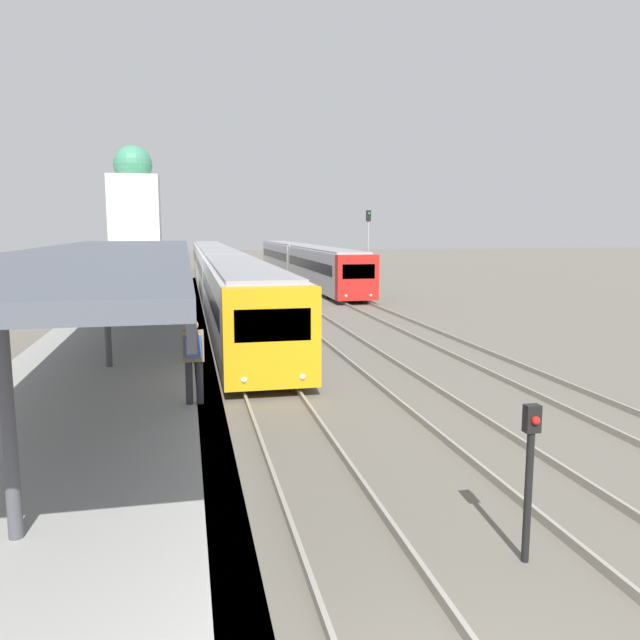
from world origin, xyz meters
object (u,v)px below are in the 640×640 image
(signal_post_near, at_px, (530,467))
(train_near, at_px, (219,269))
(signal_mast_far, at_px, (368,243))
(train_far, at_px, (303,261))
(person_on_platform, at_px, (194,355))

(signal_post_near, bearing_deg, train_near, 93.61)
(train_near, bearing_deg, signal_mast_far, -13.59)
(signal_post_near, bearing_deg, signal_mast_far, 77.14)
(train_near, xyz_separation_m, train_far, (7.44, 9.77, -0.01))
(train_far, bearing_deg, train_near, -127.28)
(train_far, bearing_deg, signal_post_near, -96.80)
(train_far, bearing_deg, person_on_platform, -103.58)
(train_near, height_order, signal_post_near, train_near)
(signal_mast_far, bearing_deg, person_on_platform, -113.07)
(signal_post_near, bearing_deg, train_far, 83.20)
(person_on_platform, xyz_separation_m, train_near, (2.01, 29.32, -0.28))
(person_on_platform, relative_size, signal_mast_far, 0.30)
(signal_post_near, relative_size, signal_mast_far, 0.39)
(train_far, height_order, signal_mast_far, signal_mast_far)
(train_far, distance_m, signal_post_near, 44.48)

